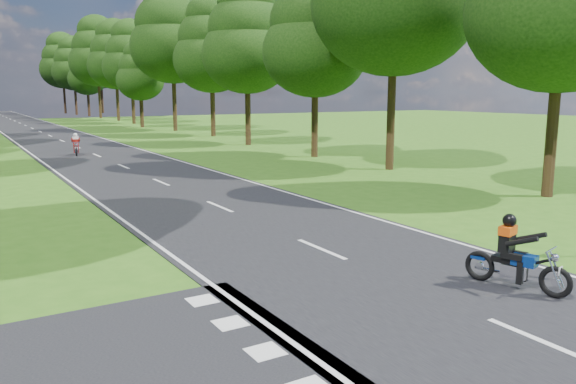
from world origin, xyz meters
TOP-DOWN VIEW (x-y plane):
  - ground at (0.00, 0.00)m, footprint 160.00×160.00m
  - main_road at (0.00, 50.00)m, footprint 7.00×140.00m
  - road_markings at (-0.14, 48.13)m, footprint 7.40×140.00m
  - treeline at (1.43, 60.06)m, footprint 40.00×115.35m
  - rider_near_blue at (1.66, -2.23)m, footprint 1.04×1.84m
  - rider_far_red at (-1.04, 26.70)m, footprint 0.80×1.67m

SIDE VIEW (x-z plane):
  - ground at x=0.00m, z-range 0.00..0.00m
  - main_road at x=0.00m, z-range 0.00..0.02m
  - road_markings at x=-0.14m, z-range 0.02..0.03m
  - rider_far_red at x=-1.04m, z-range 0.02..1.35m
  - rider_near_blue at x=1.66m, z-range 0.02..1.48m
  - treeline at x=1.43m, z-range 0.86..15.65m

